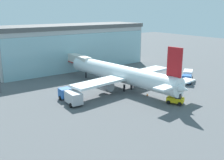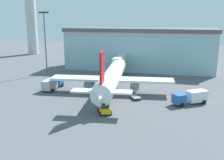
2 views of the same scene
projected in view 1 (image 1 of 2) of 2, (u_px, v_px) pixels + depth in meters
ground at (146, 94)px, 57.91m from camera, size 240.00×240.00×0.00m
terminal_building at (72, 46)px, 84.05m from camera, size 48.88×15.19×13.60m
jet_bridge at (75, 59)px, 75.10m from camera, size 2.27×14.80×5.81m
airplane at (122, 74)px, 61.32m from camera, size 28.50×36.30×11.29m
catering_truck at (71, 96)px, 52.16m from camera, size 2.69×7.37×2.65m
fuel_truck at (187, 76)px, 67.91m from camera, size 7.25×5.97×2.65m
baggage_cart at (155, 86)px, 62.04m from camera, size 2.86×3.22×1.50m
pushback_tug at (176, 99)px, 51.84m from camera, size 3.30×3.69×2.30m
safety_cone_nose at (147, 94)px, 57.13m from camera, size 0.36×0.36×0.55m
safety_cone_wingtip at (65, 99)px, 54.29m from camera, size 0.36×0.36×0.55m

